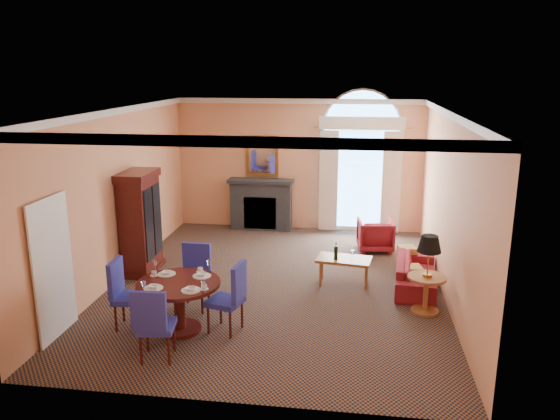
# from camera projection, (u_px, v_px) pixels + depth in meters

# --- Properties ---
(ground) EXTENTS (7.50, 7.50, 0.00)m
(ground) POSITION_uv_depth(u_px,v_px,m) (276.00, 284.00, 10.15)
(ground) COLOR #111D35
(ground) RESTS_ON ground
(room_envelope) EXTENTS (6.04, 7.52, 3.45)m
(room_envelope) POSITION_uv_depth(u_px,v_px,m) (280.00, 145.00, 10.16)
(room_envelope) COLOR #F7A876
(room_envelope) RESTS_ON ground
(armoire) EXTENTS (0.57, 1.02, 2.00)m
(armoire) POSITION_uv_depth(u_px,v_px,m) (140.00, 224.00, 10.59)
(armoire) COLOR #3A0F0D
(armoire) RESTS_ON ground
(dining_table) EXTENTS (1.26, 1.26, 0.99)m
(dining_table) POSITION_uv_depth(u_px,v_px,m) (179.00, 295.00, 8.21)
(dining_table) COLOR #3A0F0D
(dining_table) RESTS_ON ground
(dining_chair_north) EXTENTS (0.49, 0.50, 1.08)m
(dining_chair_north) POSITION_uv_depth(u_px,v_px,m) (195.00, 272.00, 9.08)
(dining_chair_north) COLOR #272A9B
(dining_chair_north) RESTS_ON ground
(dining_chair_south) EXTENTS (0.54, 0.54, 1.08)m
(dining_chair_south) POSITION_uv_depth(u_px,v_px,m) (153.00, 321.00, 7.32)
(dining_chair_south) COLOR #272A9B
(dining_chair_south) RESTS_ON ground
(dining_chair_east) EXTENTS (0.59, 0.59, 1.08)m
(dining_chair_east) POSITION_uv_depth(u_px,v_px,m) (232.00, 293.00, 8.21)
(dining_chair_east) COLOR #272A9B
(dining_chair_east) RESTS_ON ground
(dining_chair_west) EXTENTS (0.53, 0.53, 1.08)m
(dining_chair_west) POSITION_uv_depth(u_px,v_px,m) (123.00, 289.00, 8.35)
(dining_chair_west) COLOR #272A9B
(dining_chair_west) RESTS_ON ground
(sofa) EXTENTS (0.87, 1.84, 0.52)m
(sofa) POSITION_uv_depth(u_px,v_px,m) (416.00, 273.00, 9.97)
(sofa) COLOR maroon
(sofa) RESTS_ON ground
(armchair) EXTENTS (0.83, 0.85, 0.70)m
(armchair) POSITION_uv_depth(u_px,v_px,m) (375.00, 235.00, 11.96)
(armchair) COLOR maroon
(armchair) RESTS_ON ground
(coffee_table) EXTENTS (1.06, 0.68, 0.84)m
(coffee_table) POSITION_uv_depth(u_px,v_px,m) (344.00, 260.00, 10.06)
(coffee_table) COLOR #AB6533
(coffee_table) RESTS_ON ground
(side_table) EXTENTS (0.63, 0.63, 1.29)m
(side_table) POSITION_uv_depth(u_px,v_px,m) (428.00, 265.00, 8.79)
(side_table) COLOR #AB6533
(side_table) RESTS_ON ground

